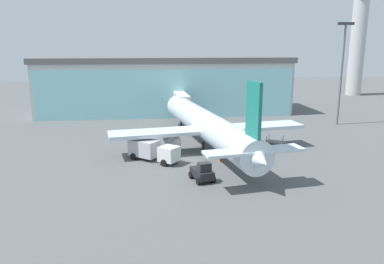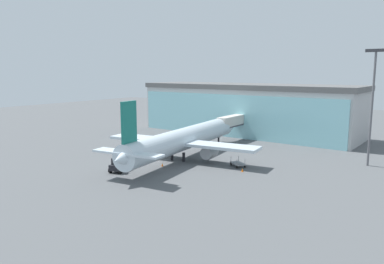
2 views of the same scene
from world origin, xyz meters
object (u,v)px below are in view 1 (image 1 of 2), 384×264
(catering_truck, at_px, (152,150))
(safety_cone_nose, at_px, (219,160))
(apron_light_mast, at_px, (342,65))
(safety_cone_wingtip, at_px, (295,147))
(pushback_tug, at_px, (202,173))
(control_tower, at_px, (360,24))
(baggage_cart, at_px, (275,142))
(jet_bridge, at_px, (181,100))
(airplane, at_px, (207,125))

(catering_truck, height_order, safety_cone_nose, catering_truck)
(apron_light_mast, xyz_separation_m, safety_cone_wingtip, (-15.44, -15.52, -11.08))
(apron_light_mast, height_order, pushback_tug, apron_light_mast)
(control_tower, distance_m, safety_cone_nose, 84.76)
(baggage_cart, relative_size, pushback_tug, 0.91)
(jet_bridge, bearing_deg, apron_light_mast, -105.54)
(apron_light_mast, bearing_deg, jet_bridge, 165.33)
(safety_cone_wingtip, bearing_deg, catering_truck, -173.07)
(safety_cone_nose, distance_m, safety_cone_wingtip, 13.33)
(control_tower, bearing_deg, safety_cone_wingtip, -127.74)
(catering_truck, bearing_deg, control_tower, 84.17)
(control_tower, height_order, safety_cone_wingtip, control_tower)
(control_tower, height_order, safety_cone_nose, control_tower)
(jet_bridge, distance_m, control_tower, 68.16)
(apron_light_mast, height_order, catering_truck, apron_light_mast)
(control_tower, height_order, airplane, control_tower)
(safety_cone_wingtip, bearing_deg, jet_bridge, 121.57)
(pushback_tug, bearing_deg, safety_cone_nose, -41.34)
(jet_bridge, height_order, control_tower, control_tower)
(pushback_tug, height_order, safety_cone_nose, pushback_tug)
(jet_bridge, height_order, safety_cone_nose, jet_bridge)
(apron_light_mast, height_order, baggage_cart, apron_light_mast)
(safety_cone_wingtip, bearing_deg, safety_cone_nose, -160.00)
(apron_light_mast, bearing_deg, safety_cone_wingtip, -134.85)
(apron_light_mast, bearing_deg, airplane, -154.89)
(jet_bridge, relative_size, baggage_cart, 3.64)
(control_tower, bearing_deg, apron_light_mast, -124.56)
(airplane, distance_m, safety_cone_nose, 7.52)
(jet_bridge, xyz_separation_m, control_tower, (57.50, 32.48, 16.86))
(control_tower, xyz_separation_m, safety_cone_wingtip, (-43.18, -55.79, -20.95))
(jet_bridge, relative_size, pushback_tug, 3.31)
(catering_truck, distance_m, safety_cone_wingtip, 21.52)
(jet_bridge, height_order, apron_light_mast, apron_light_mast)
(apron_light_mast, relative_size, airplane, 0.48)
(control_tower, relative_size, safety_cone_wingtip, 64.45)
(control_tower, xyz_separation_m, apron_light_mast, (-27.74, -40.27, -9.87))
(baggage_cart, xyz_separation_m, safety_cone_nose, (-10.35, -7.10, -0.23))
(pushback_tug, distance_m, safety_cone_wingtip, 19.49)
(control_tower, height_order, baggage_cart, control_tower)
(jet_bridge, relative_size, safety_cone_nose, 21.24)
(control_tower, bearing_deg, pushback_tug, -131.49)
(baggage_cart, bearing_deg, catering_truck, 49.83)
(safety_cone_nose, bearing_deg, safety_cone_wingtip, 20.00)
(catering_truck, bearing_deg, baggage_cart, 57.03)
(safety_cone_nose, bearing_deg, control_tower, 47.29)
(airplane, bearing_deg, pushback_tug, 160.24)
(baggage_cart, height_order, safety_cone_wingtip, baggage_cart)
(catering_truck, bearing_deg, jet_bridge, 116.89)
(airplane, xyz_separation_m, pushback_tug, (-2.99, -13.31, -2.57))
(airplane, distance_m, baggage_cart, 11.26)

